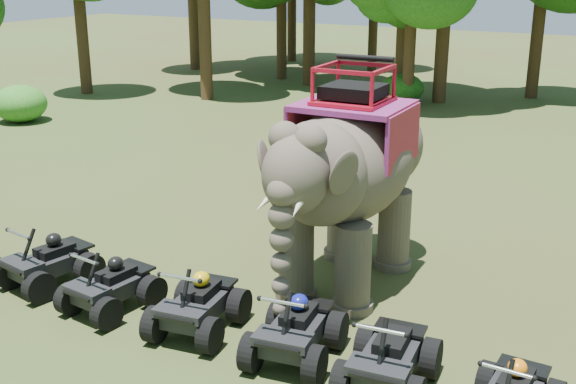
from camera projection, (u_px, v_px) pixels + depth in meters
name	position (u px, v px, depth m)	size (l,w,h in m)	color
ground	(256.00, 306.00, 13.41)	(110.00, 110.00, 0.00)	#47381E
elephant	(349.00, 176.00, 13.80)	(2.30, 5.23, 4.39)	brown
atv_0	(48.00, 255.00, 14.08)	(1.27, 1.75, 1.29)	black
atv_1	(110.00, 279.00, 13.09)	(1.22, 1.67, 1.24)	black
atv_2	(198.00, 297.00, 12.33)	(1.28, 1.75, 1.30)	black
atv_3	(296.00, 322.00, 11.47)	(1.29, 1.77, 1.31)	black
atv_4	(389.00, 349.00, 10.67)	(1.29, 1.77, 1.31)	black
tree_0	(541.00, 2.00, 32.23)	(6.00, 6.00, 8.57)	#195114
tree_22	(80.00, 6.00, 33.34)	(5.67, 5.67, 8.10)	#195114
tree_23	(204.00, 0.00, 31.77)	(6.19, 6.19, 8.84)	#195114
tree_25	(411.00, 29.00, 30.62)	(4.60, 4.60, 6.58)	#195114
tree_26	(374.00, 4.00, 40.43)	(5.22, 5.22, 7.46)	#195114
tree_33	(281.00, 0.00, 37.56)	(5.71, 5.71, 8.16)	#195114
tree_34	(311.00, 3.00, 43.36)	(5.06, 5.06, 7.23)	#195114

